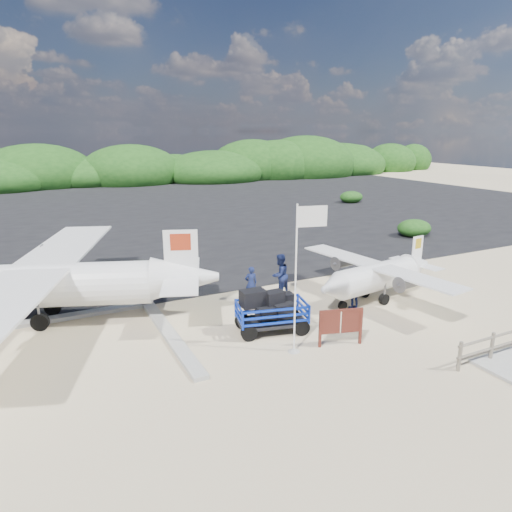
{
  "coord_description": "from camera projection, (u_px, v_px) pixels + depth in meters",
  "views": [
    {
      "loc": [
        -8.51,
        -13.79,
        7.34
      ],
      "look_at": [
        0.09,
        3.58,
        2.03
      ],
      "focal_mm": 32.0,
      "sensor_mm": 36.0,
      "label": 1
    }
  ],
  "objects": [
    {
      "name": "asphalt_apron",
      "position": [
        132.0,
        211.0,
        43.43
      ],
      "size": [
        90.0,
        50.0,
        0.04
      ],
      "primitive_type": null,
      "color": "#B2B2B2",
      "rests_on": "ground"
    },
    {
      "name": "flagpole",
      "position": [
        294.0,
        352.0,
        15.73
      ],
      "size": [
        1.09,
        0.64,
        5.13
      ],
      "primitive_type": null,
      "rotation": [
        0.0,
        0.0,
        -0.22
      ],
      "color": "white",
      "rests_on": "ground"
    },
    {
      "name": "crew_b",
      "position": [
        280.0,
        275.0,
        20.85
      ],
      "size": [
        1.17,
        1.05,
        1.98
      ],
      "primitive_type": "imported",
      "rotation": [
        0.0,
        0.0,
        3.52
      ],
      "color": "#121B46",
      "rests_on": "ground"
    },
    {
      "name": "crew_c",
      "position": [
        355.0,
        292.0,
        19.28
      ],
      "size": [
        0.94,
        0.44,
        1.58
      ],
      "primitive_type": "imported",
      "rotation": [
        0.0,
        0.0,
        3.08
      ],
      "color": "#121B46",
      "rests_on": "ground"
    },
    {
      "name": "ground",
      "position": [
        295.0,
        329.0,
        17.5
      ],
      "size": [
        160.0,
        160.0,
        0.0
      ],
      "primitive_type": "plane",
      "color": "beige"
    },
    {
      "name": "baggage_cart",
      "position": [
        271.0,
        332.0,
        17.29
      ],
      "size": [
        3.09,
        2.17,
        1.4
      ],
      "primitive_type": null,
      "rotation": [
        0.0,
        0.0,
        -0.22
      ],
      "color": "#0D31C7",
      "rests_on": "ground"
    },
    {
      "name": "crew_a",
      "position": [
        251.0,
        283.0,
        20.33
      ],
      "size": [
        0.62,
        0.46,
        1.57
      ],
      "primitive_type": "imported",
      "rotation": [
        0.0,
        0.0,
        2.98
      ],
      "color": "#121B46",
      "rests_on": "ground"
    },
    {
      "name": "lagoon",
      "position": [
        36.0,
        363.0,
        14.95
      ],
      "size": [
        9.0,
        7.0,
        0.4
      ],
      "primitive_type": null,
      "color": "#B2B2B2",
      "rests_on": "ground"
    },
    {
      "name": "aircraft_small",
      "position": [
        64.0,
        206.0,
        46.54
      ],
      "size": [
        7.78,
        7.78,
        2.49
      ],
      "primitive_type": null,
      "rotation": [
        0.0,
        0.0,
        3.27
      ],
      "color": "#B2B2B2",
      "rests_on": "ground"
    },
    {
      "name": "signboard",
      "position": [
        340.0,
        345.0,
        16.19
      ],
      "size": [
        1.68,
        0.61,
        1.4
      ],
      "primitive_type": null,
      "rotation": [
        0.0,
        0.0,
        -0.27
      ],
      "color": "#5D241A",
      "rests_on": "ground"
    },
    {
      "name": "vegetation_band",
      "position": [
        96.0,
        185.0,
        65.04
      ],
      "size": [
        124.0,
        8.0,
        4.4
      ],
      "primitive_type": null,
      "color": "#B2B2B2",
      "rests_on": "ground"
    },
    {
      "name": "aircraft_large",
      "position": [
        241.0,
        209.0,
        44.68
      ],
      "size": [
        19.67,
        19.67,
        4.6
      ],
      "primitive_type": null,
      "rotation": [
        0.0,
        0.0,
        2.79
      ],
      "color": "#B2B2B2",
      "rests_on": "ground"
    }
  ]
}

